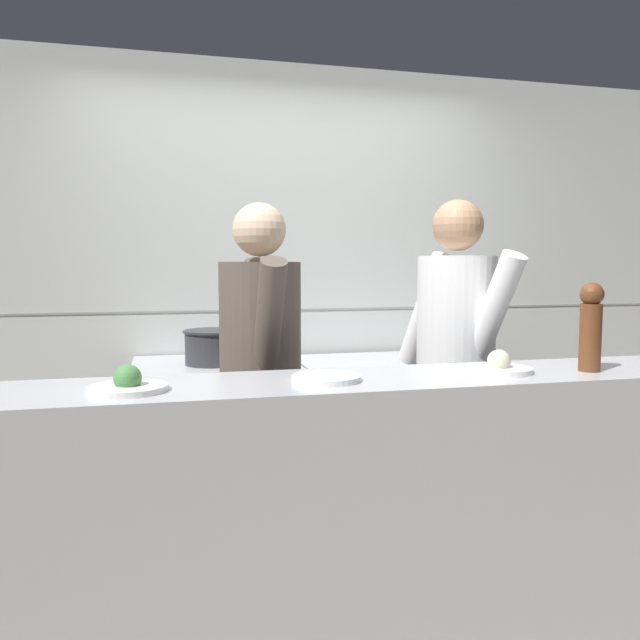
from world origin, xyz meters
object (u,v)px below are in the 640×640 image
object	(u,v)px
plated_dish_main	(128,385)
pepper_mill	(591,325)
chef_head_cook	(261,381)
plated_dish_appetiser	(326,378)
chef_sous	(455,369)
stock_pot	(214,346)
oven_range	(216,446)
plated_dish_dessert	(499,367)

from	to	relation	value
plated_dish_main	pepper_mill	world-z (taller)	pepper_mill
chef_head_cook	plated_dish_appetiser	bearing A→B (deg)	-81.17
chef_sous	stock_pot	bearing A→B (deg)	126.14
plated_dish_main	plated_dish_appetiser	world-z (taller)	plated_dish_main
chef_sous	pepper_mill	bearing A→B (deg)	-93.88
oven_range	plated_dish_main	world-z (taller)	plated_dish_main
oven_range	chef_sous	bearing A→B (deg)	-37.03
plated_dish_appetiser	plated_dish_dessert	xyz separation A→B (m)	(0.62, 0.02, 0.01)
chef_head_cook	chef_sous	distance (m)	0.88
plated_dish_dessert	chef_head_cook	distance (m)	0.99
plated_dish_main	pepper_mill	distance (m)	1.55
plated_dish_dessert	pepper_mill	xyz separation A→B (m)	(0.32, -0.06, 0.14)
plated_dish_appetiser	pepper_mill	xyz separation A→B (m)	(0.94, -0.04, 0.15)
chef_head_cook	stock_pot	bearing A→B (deg)	99.94
pepper_mill	chef_sous	bearing A→B (deg)	104.44
pepper_mill	plated_dish_main	bearing A→B (deg)	179.27
pepper_mill	chef_sous	size ratio (longest dim) A/B	0.18
plated_dish_main	chef_head_cook	bearing A→B (deg)	54.01
oven_range	plated_dish_dessert	world-z (taller)	plated_dish_dessert
plated_dish_main	chef_head_cook	xyz separation A→B (m)	(0.49, 0.68, -0.13)
oven_range	chef_head_cook	world-z (taller)	chef_head_cook
stock_pot	plated_dish_appetiser	distance (m)	1.39
oven_range	chef_sous	size ratio (longest dim) A/B	0.53
plated_dish_dessert	chef_head_cook	xyz separation A→B (m)	(-0.74, 0.64, -0.13)
oven_range	pepper_mill	world-z (taller)	pepper_mill
plated_dish_main	oven_range	bearing A→B (deg)	75.86
plated_dish_appetiser	plated_dish_dessert	world-z (taller)	plated_dish_dessert
pepper_mill	chef_sous	world-z (taller)	chef_sous
oven_range	chef_sous	distance (m)	1.36
stock_pot	chef_head_cook	bearing A→B (deg)	-79.04
plated_dish_appetiser	chef_head_cook	distance (m)	0.68
plated_dish_dessert	pepper_mill	distance (m)	0.35
stock_pot	pepper_mill	size ratio (longest dim) A/B	1.04
chef_head_cook	oven_range	bearing A→B (deg)	99.16
plated_dish_appetiser	plated_dish_dessert	distance (m)	0.62
stock_pot	plated_dish_main	size ratio (longest dim) A/B	1.39
stock_pot	pepper_mill	world-z (taller)	pepper_mill
stock_pot	oven_range	bearing A→B (deg)	85.52
plated_dish_dessert	chef_head_cook	size ratio (longest dim) A/B	0.14
plated_dish_dessert	stock_pot	bearing A→B (deg)	122.99
plated_dish_appetiser	plated_dish_main	bearing A→B (deg)	-177.86
oven_range	chef_head_cook	bearing A→B (deg)	-79.82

